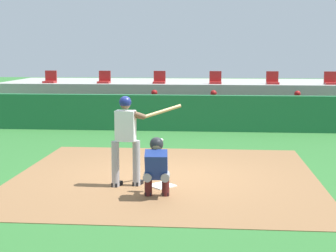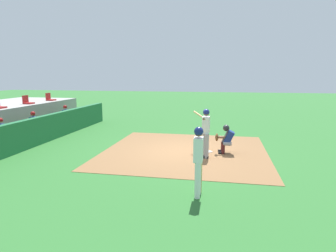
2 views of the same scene
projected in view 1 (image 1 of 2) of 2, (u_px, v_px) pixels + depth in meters
ground_plane at (165, 177)px, 11.18m from camera, size 80.00×80.00×0.00m
dirt_infield at (165, 177)px, 11.18m from camera, size 6.40×6.40×0.01m
home_plate at (162, 185)px, 10.39m from camera, size 0.62×0.62×0.02m
batter_at_plate at (127, 135)px, 10.26m from camera, size 1.34×0.72×1.80m
catcher_crouched at (156, 165)px, 9.53m from camera, size 0.50×1.54×1.13m
dugout_wall at (183, 113)px, 17.50m from camera, size 13.00×0.30×1.20m
dugout_bench at (184, 120)px, 18.54m from camera, size 11.80×0.44×0.45m
dugout_player_0 at (154, 108)px, 18.41m from camera, size 0.49×0.70×1.30m
dugout_player_1 at (213, 108)px, 18.24m from camera, size 0.49×0.70×1.30m
dugout_player_2 at (298, 109)px, 17.99m from camera, size 0.49×0.70×1.30m
stands_platform at (189, 98)px, 21.83m from camera, size 15.00×4.40×1.40m
stadium_seat_0 at (50, 79)px, 20.66m from camera, size 0.46×0.46×0.48m
stadium_seat_1 at (104, 80)px, 20.48m from camera, size 0.46×0.46×0.48m
stadium_seat_2 at (159, 80)px, 20.30m from camera, size 0.46×0.46×0.48m
stadium_seat_3 at (215, 80)px, 20.11m from camera, size 0.46×0.46×0.48m
stadium_seat_4 at (273, 80)px, 19.93m from camera, size 0.46×0.46×0.48m
stadium_seat_5 at (331, 81)px, 19.75m from camera, size 0.46×0.46×0.48m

